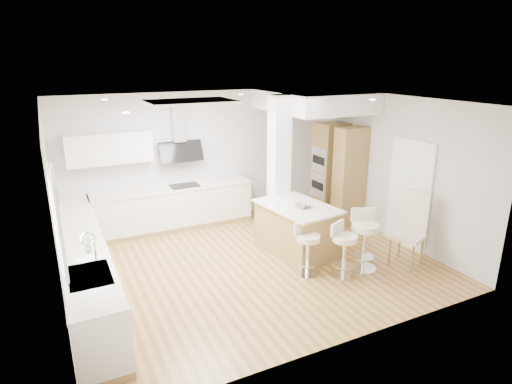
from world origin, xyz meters
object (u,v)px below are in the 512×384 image
bar_stool_c (364,237)px  peninsula (297,228)px  bar_stool_a (307,246)px  dining_chair (411,225)px  bar_stool_b (343,247)px

bar_stool_c → peninsula: bearing=144.8°
bar_stool_a → peninsula: bearing=59.7°
peninsula → bar_stool_c: bearing=-66.5°
peninsula → dining_chair: bearing=-46.5°
bar_stool_b → dining_chair: 1.37m
bar_stool_c → bar_stool_a: bearing=-171.7°
dining_chair → bar_stool_b: bearing=153.0°
bar_stool_b → dining_chair: dining_chair is taller
peninsula → dining_chair: size_ratio=1.25×
bar_stool_a → dining_chair: (1.84, -0.42, 0.19)m
bar_stool_c → dining_chair: size_ratio=0.81×
bar_stool_b → bar_stool_c: bar_stool_c is taller
bar_stool_a → dining_chair: size_ratio=0.69×
bar_stool_a → bar_stool_b: bar_stool_b is taller
bar_stool_a → dining_chair: 1.90m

